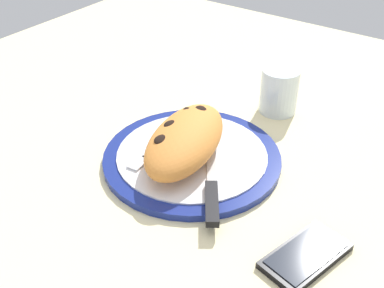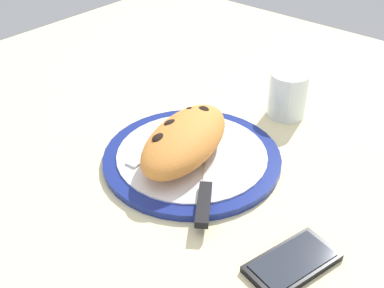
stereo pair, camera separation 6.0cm
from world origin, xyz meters
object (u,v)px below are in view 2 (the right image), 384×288
Objects in this scene: fork at (154,148)px; water_glass at (287,97)px; smartphone at (292,263)px; plate at (192,157)px; calzone at (185,139)px; knife at (205,192)px.

water_glass is at bearing 159.74° from fork.
smartphone is at bearing 32.59° from water_glass.
plate is 4.29cm from calzone.
knife is at bearing -98.19° from smartphone.
knife is 2.10× the size of water_glass.
calzone is 1.29× the size of knife.
calzone is at bearing 111.14° from fork.
calzone is at bearing -122.16° from knife.
plate is 27.59cm from smartphone.
knife is 1.37× the size of smartphone.
plate is 1.62× the size of knife.
plate is 25.06cm from water_glass.
calzone is 1.77× the size of smartphone.
plate is 3.39× the size of water_glass.
knife is at bearing 75.64° from fork.
calzone is (1.14, -0.62, 4.09)cm from plate.
smartphone is 1.53× the size of water_glass.
water_glass is at bearing -171.92° from knife.
knife reaches higher than smartphone.
calzone is at bearing -10.68° from water_glass.
knife reaches higher than fork.
fork is (3.22, -6.02, 1.03)cm from plate.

